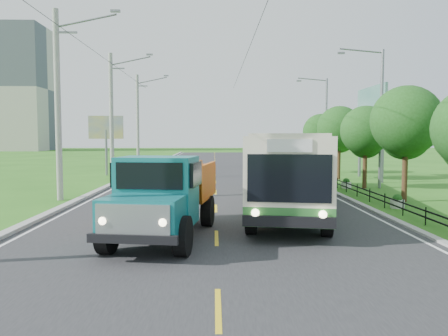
{
  "coord_description": "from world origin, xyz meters",
  "views": [
    {
      "loc": [
        -0.07,
        -14.29,
        3.37
      ],
      "look_at": [
        0.39,
        6.27,
        1.9
      ],
      "focal_mm": 35.0,
      "sensor_mm": 36.0,
      "label": 1
    }
  ],
  "objects_px": {
    "pole_mid": "(112,115)",
    "tree_third": "(406,125)",
    "bus": "(289,163)",
    "billboard_right": "(371,112)",
    "tree_back": "(321,134)",
    "tree_fourth": "(366,134)",
    "tree_fifth": "(339,131)",
    "planter_near": "(397,202)",
    "billboard_left": "(106,131)",
    "dump_truck": "(165,191)",
    "streetlight_mid": "(379,113)",
    "streetlight_far": "(325,121)",
    "planter_mid": "(346,184)",
    "planter_far": "(317,174)",
    "pole_far": "(138,121)",
    "pole_near": "(59,104)"
  },
  "relations": [
    {
      "from": "pole_mid",
      "to": "tree_third",
      "type": "height_order",
      "value": "pole_mid"
    },
    {
      "from": "tree_third",
      "to": "bus",
      "type": "bearing_deg",
      "value": -173.58
    },
    {
      "from": "billboard_right",
      "to": "tree_back",
      "type": "bearing_deg",
      "value": 111.7
    },
    {
      "from": "tree_fourth",
      "to": "tree_fifth",
      "type": "distance_m",
      "value": 6.01
    },
    {
      "from": "planter_near",
      "to": "billboard_left",
      "type": "xyz_separation_m",
      "value": [
        -18.1,
        18.0,
        3.58
      ]
    },
    {
      "from": "billboard_left",
      "to": "tree_fourth",
      "type": "bearing_deg",
      "value": -26.99
    },
    {
      "from": "tree_third",
      "to": "dump_truck",
      "type": "xyz_separation_m",
      "value": [
        -11.58,
        -7.92,
        -2.43
      ]
    },
    {
      "from": "streetlight_mid",
      "to": "dump_truck",
      "type": "relative_size",
      "value": 1.33
    },
    {
      "from": "planter_near",
      "to": "billboard_left",
      "type": "bearing_deg",
      "value": 135.16
    },
    {
      "from": "streetlight_far",
      "to": "planter_mid",
      "type": "height_order",
      "value": "streetlight_far"
    },
    {
      "from": "pole_mid",
      "to": "planter_mid",
      "type": "height_order",
      "value": "pole_mid"
    },
    {
      "from": "tree_fourth",
      "to": "billboard_right",
      "type": "xyz_separation_m",
      "value": [
        2.44,
        5.86,
        1.76
      ]
    },
    {
      "from": "tree_back",
      "to": "streetlight_far",
      "type": "height_order",
      "value": "streetlight_far"
    },
    {
      "from": "tree_third",
      "to": "planter_far",
      "type": "height_order",
      "value": "tree_third"
    },
    {
      "from": "tree_back",
      "to": "planter_far",
      "type": "distance_m",
      "value": 5.48
    },
    {
      "from": "streetlight_far",
      "to": "planter_near",
      "type": "relative_size",
      "value": 13.54
    },
    {
      "from": "tree_third",
      "to": "streetlight_mid",
      "type": "height_order",
      "value": "streetlight_mid"
    },
    {
      "from": "planter_far",
      "to": "tree_fifth",
      "type": "bearing_deg",
      "value": -55.95
    },
    {
      "from": "billboard_right",
      "to": "bus",
      "type": "bearing_deg",
      "value": -124.47
    },
    {
      "from": "billboard_right",
      "to": "tree_third",
      "type": "bearing_deg",
      "value": -101.64
    },
    {
      "from": "pole_mid",
      "to": "billboard_right",
      "type": "relative_size",
      "value": 1.37
    },
    {
      "from": "bus",
      "to": "planter_mid",
      "type": "bearing_deg",
      "value": 62.88
    },
    {
      "from": "tree_third",
      "to": "planter_mid",
      "type": "relative_size",
      "value": 8.96
    },
    {
      "from": "pole_mid",
      "to": "planter_far",
      "type": "distance_m",
      "value": 17.56
    },
    {
      "from": "streetlight_far",
      "to": "tree_third",
      "type": "bearing_deg",
      "value": -92.27
    },
    {
      "from": "pole_far",
      "to": "dump_truck",
      "type": "bearing_deg",
      "value": -78.71
    },
    {
      "from": "streetlight_far",
      "to": "bus",
      "type": "bearing_deg",
      "value": -108.71
    },
    {
      "from": "tree_fifth",
      "to": "billboard_right",
      "type": "bearing_deg",
      "value": -3.3
    },
    {
      "from": "tree_fifth",
      "to": "tree_fourth",
      "type": "bearing_deg",
      "value": -90.0
    },
    {
      "from": "planter_near",
      "to": "pole_near",
      "type": "bearing_deg",
      "value": 169.91
    },
    {
      "from": "dump_truck",
      "to": "planter_mid",
      "type": "bearing_deg",
      "value": 61.75
    },
    {
      "from": "tree_back",
      "to": "streetlight_far",
      "type": "relative_size",
      "value": 0.61
    },
    {
      "from": "tree_third",
      "to": "billboard_right",
      "type": "bearing_deg",
      "value": 78.36
    },
    {
      "from": "dump_truck",
      "to": "tree_fourth",
      "type": "bearing_deg",
      "value": 58.84
    },
    {
      "from": "planter_mid",
      "to": "streetlight_mid",
      "type": "bearing_deg",
      "value": 0.0
    },
    {
      "from": "streetlight_mid",
      "to": "bus",
      "type": "distance_m",
      "value": 9.98
    },
    {
      "from": "billboard_right",
      "to": "streetlight_far",
      "type": "bearing_deg",
      "value": 101.71
    },
    {
      "from": "tree_third",
      "to": "dump_truck",
      "type": "height_order",
      "value": "tree_third"
    },
    {
      "from": "billboard_left",
      "to": "planter_far",
      "type": "bearing_deg",
      "value": -6.31
    },
    {
      "from": "planter_far",
      "to": "bus",
      "type": "xyz_separation_m",
      "value": [
        -4.92,
        -14.55,
        1.75
      ]
    },
    {
      "from": "tree_fourth",
      "to": "tree_back",
      "type": "relative_size",
      "value": 0.98
    },
    {
      "from": "pole_mid",
      "to": "streetlight_mid",
      "type": "distance_m",
      "value": 20.16
    },
    {
      "from": "pole_mid",
      "to": "planter_mid",
      "type": "bearing_deg",
      "value": -22.54
    },
    {
      "from": "tree_fifth",
      "to": "planter_mid",
      "type": "height_order",
      "value": "tree_fifth"
    },
    {
      "from": "streetlight_far",
      "to": "billboard_right",
      "type": "bearing_deg",
      "value": -78.29
    },
    {
      "from": "dump_truck",
      "to": "pole_far",
      "type": "bearing_deg",
      "value": 109.88
    },
    {
      "from": "pole_mid",
      "to": "tree_fourth",
      "type": "distance_m",
      "value": 19.43
    },
    {
      "from": "streetlight_mid",
      "to": "billboard_left",
      "type": "relative_size",
      "value": 1.74
    },
    {
      "from": "planter_far",
      "to": "billboard_left",
      "type": "xyz_separation_m",
      "value": [
        -18.1,
        2.0,
        3.58
      ]
    },
    {
      "from": "tree_fifth",
      "to": "planter_near",
      "type": "distance_m",
      "value": 14.64
    }
  ]
}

